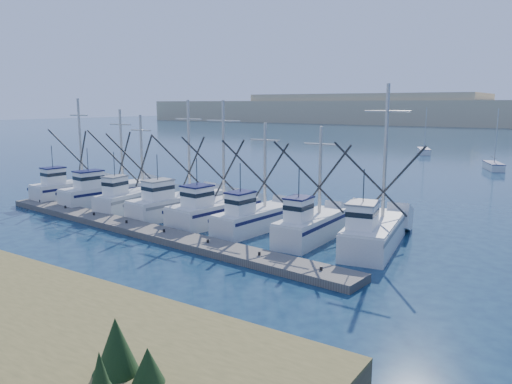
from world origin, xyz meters
TOP-DOWN VIEW (x-y plane):
  - ground at (0.00, 0.00)m, footprint 500.00×500.00m
  - floating_dock at (-8.11, 5.61)m, footprint 32.52×5.22m
  - trawler_fleet at (-8.18, 10.57)m, footprint 32.10×8.95m
  - sailboat_near at (6.19, 54.99)m, footprint 3.48×5.42m
  - sailboat_far at (-7.52, 71.55)m, footprint 3.73×6.12m

SIDE VIEW (x-z plane):
  - ground at x=0.00m, z-range 0.00..0.00m
  - floating_dock at x=-8.11m, z-range 0.00..0.43m
  - sailboat_far at x=-7.52m, z-range -3.55..4.55m
  - sailboat_near at x=6.19m, z-range -3.55..4.55m
  - trawler_fleet at x=-8.18m, z-range -3.97..5.96m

